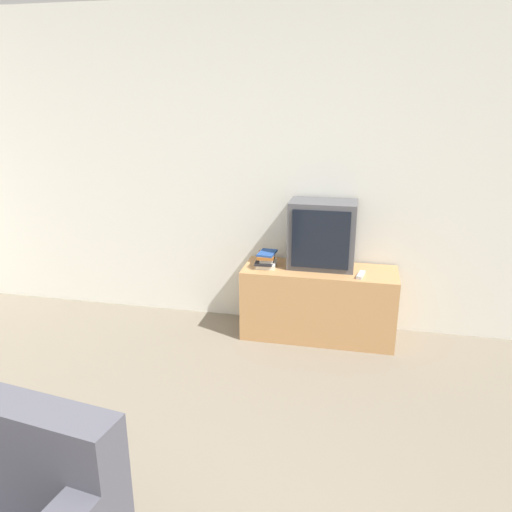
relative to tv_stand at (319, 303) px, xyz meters
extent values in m
cube|color=silver|center=(-0.59, 0.27, 1.01)|extent=(9.00, 0.06, 2.60)
cube|color=tan|center=(0.00, 0.00, 0.00)|extent=(1.22, 0.45, 0.58)
cube|color=#4C4C51|center=(0.00, 0.07, 0.56)|extent=(0.52, 0.31, 0.53)
cube|color=black|center=(0.00, -0.09, 0.56)|extent=(0.44, 0.01, 0.45)
cube|color=silver|center=(-0.43, -0.01, 0.31)|extent=(0.16, 0.21, 0.03)
cube|color=black|center=(-0.44, -0.02, 0.33)|extent=(0.15, 0.23, 0.02)
cube|color=silver|center=(-0.43, -0.01, 0.36)|extent=(0.12, 0.20, 0.03)
cube|color=#995623|center=(-0.43, -0.03, 0.38)|extent=(0.15, 0.21, 0.02)
cube|color=#23478E|center=(-0.42, -0.02, 0.40)|extent=(0.14, 0.20, 0.02)
cube|color=#B7B7B7|center=(0.32, -0.10, 0.30)|extent=(0.07, 0.16, 0.02)
camera|label=1|loc=(0.28, -3.75, 1.62)|focal=35.00mm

